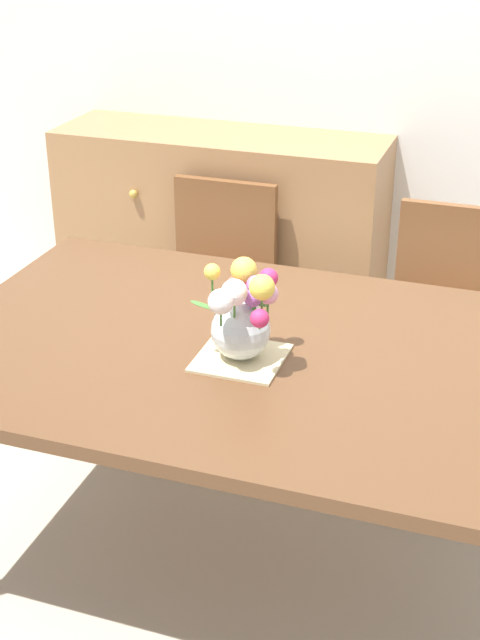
% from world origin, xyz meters
% --- Properties ---
extents(ground_plane, '(12.00, 12.00, 0.00)m').
position_xyz_m(ground_plane, '(0.00, 0.00, 0.00)').
color(ground_plane, '#B7AD99').
extents(back_wall, '(7.00, 0.10, 2.80)m').
position_xyz_m(back_wall, '(0.00, 1.60, 1.40)').
color(back_wall, silver).
rests_on(back_wall, ground_plane).
extents(dining_table, '(1.81, 1.19, 0.77)m').
position_xyz_m(dining_table, '(0.00, 0.00, 0.69)').
color(dining_table, brown).
rests_on(dining_table, ground_plane).
extents(chair_left, '(0.42, 0.42, 0.90)m').
position_xyz_m(chair_left, '(-0.45, 0.94, 0.52)').
color(chair_left, brown).
rests_on(chair_left, ground_plane).
extents(chair_right, '(0.42, 0.42, 0.90)m').
position_xyz_m(chair_right, '(0.45, 0.94, 0.52)').
color(chair_right, brown).
rests_on(chair_right, ground_plane).
extents(dresser, '(1.40, 0.47, 1.00)m').
position_xyz_m(dresser, '(-0.57, 1.33, 0.50)').
color(dresser, '#9E7047').
rests_on(dresser, ground_plane).
extents(placemat, '(0.23, 0.23, 0.01)m').
position_xyz_m(placemat, '(-0.00, -0.08, 0.77)').
color(placemat, '#CCB789').
rests_on(placemat, dining_table).
extents(flower_vase, '(0.24, 0.25, 0.28)m').
position_xyz_m(flower_vase, '(0.01, -0.08, 0.91)').
color(flower_vase, silver).
rests_on(flower_vase, placemat).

